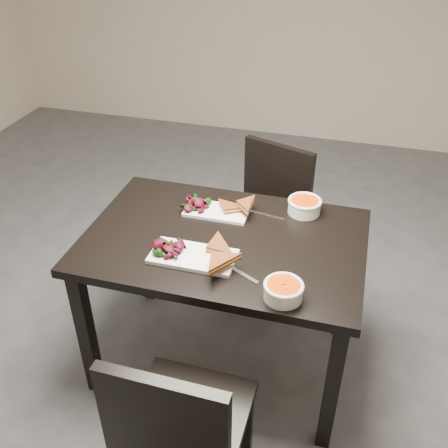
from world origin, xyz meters
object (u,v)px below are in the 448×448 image
plate_near (193,256)px  soup_bowl_near (283,290)px  table (224,256)px  chair_near (179,426)px  soup_bowl_far (304,205)px  plate_far (217,212)px  chair_far (266,212)px

plate_near → soup_bowl_near: size_ratio=2.33×
table → chair_near: bearing=-86.0°
plate_near → soup_bowl_near: 0.42m
plate_near → soup_bowl_far: 0.61m
table → plate_far: 0.23m
plate_far → soup_bowl_far: bearing=16.4°
plate_far → soup_bowl_far: soup_bowl_far is taller
table → plate_near: size_ratio=3.46×
table → plate_near: plate_near is taller
chair_near → plate_near: 0.65m
table → plate_near: (-0.08, -0.17, 0.11)m
soup_bowl_near → soup_bowl_far: 0.60m
soup_bowl_far → plate_far: bearing=-163.6°
chair_near → soup_bowl_far: size_ratio=5.46×
soup_bowl_near → plate_far: (-0.40, 0.49, -0.03)m
chair_near → chair_far: (0.01, 1.41, 0.00)m
table → plate_far: size_ratio=4.09×
chair_far → soup_bowl_far: chair_far is taller
table → soup_bowl_far: size_ratio=7.71×
table → chair_far: bearing=85.0°
plate_far → table: bearing=-64.7°
chair_near → soup_bowl_near: bearing=59.9°
chair_near → soup_bowl_near: (0.26, 0.44, 0.30)m
chair_near → table: bearing=94.7°
soup_bowl_far → plate_near: bearing=-129.3°
soup_bowl_near → table: bearing=135.2°
table → soup_bowl_near: size_ratio=8.06×
plate_far → soup_bowl_far: size_ratio=1.89×
plate_near → soup_bowl_far: bearing=50.7°
plate_near → plate_far: plate_near is taller
table → chair_far: (0.06, 0.67, -0.17)m
chair_far → table: bearing=-75.8°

